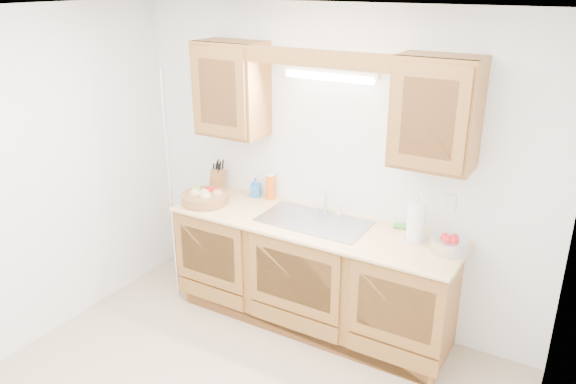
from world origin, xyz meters
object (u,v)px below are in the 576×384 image
Objects in this scene: fruit_basket at (205,196)px; knife_block at (218,180)px; apple_bowl at (449,244)px; paper_towel at (416,222)px.

knife_block is at bearing 103.62° from fruit_basket.
apple_bowl is (2.06, -0.13, -0.05)m from knife_block.
apple_bowl is (0.26, -0.06, -0.08)m from paper_towel.
knife_block reaches higher than apple_bowl.
knife_block is 1.80m from paper_towel.
apple_bowl is at bearing 3.93° from fruit_basket.
fruit_basket is at bearing -86.29° from knife_block.
fruit_basket is 1.67× the size of apple_bowl.
paper_towel is 0.28m from apple_bowl.
apple_bowl reaches higher than fruit_basket.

